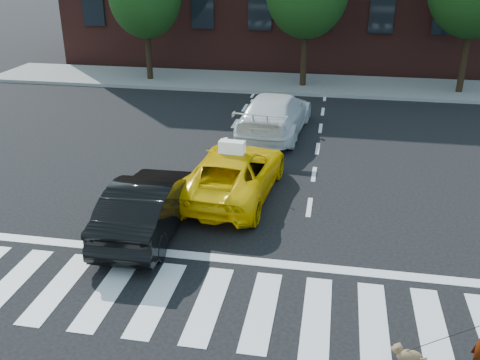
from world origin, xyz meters
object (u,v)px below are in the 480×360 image
object	(u,v)px
taxi	(234,173)
black_sedan	(148,205)
white_suv	(275,114)
dog	(407,355)

from	to	relation	value
taxi	black_sedan	size ratio (longest dim) A/B	1.12
taxi	black_sedan	world-z (taller)	black_sedan
black_sedan	white_suv	distance (m)	7.86
white_suv	taxi	bearing A→B (deg)	90.12
black_sedan	dog	xyz separation A→B (m)	(5.46, -3.47, -0.48)
taxi	black_sedan	distance (m)	2.79
black_sedan	dog	world-z (taller)	black_sedan
taxi	dog	bearing A→B (deg)	128.73
black_sedan	white_suv	bearing A→B (deg)	-105.96
dog	taxi	bearing A→B (deg)	148.64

